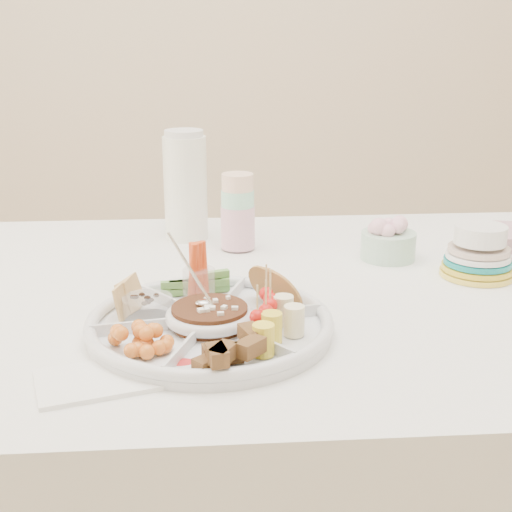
{
  "coord_description": "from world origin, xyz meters",
  "views": [
    {
      "loc": [
        -0.18,
        -1.23,
        1.22
      ],
      "look_at": [
        -0.09,
        -0.1,
        0.85
      ],
      "focal_mm": 50.0,
      "sensor_mm": 36.0,
      "label": 1
    }
  ],
  "objects": [
    {
      "name": "dining_table",
      "position": [
        0.0,
        0.0,
        0.38
      ],
      "size": [
        1.52,
        1.02,
        0.76
      ],
      "primitive_type": "cube",
      "color": "white",
      "rests_on": "floor"
    },
    {
      "name": "party_tray",
      "position": [
        -0.17,
        -0.2,
        0.78
      ],
      "size": [
        0.44,
        0.44,
        0.04
      ],
      "primitive_type": "cylinder",
      "rotation": [
        0.0,
        0.0,
        0.16
      ],
      "color": "white",
      "rests_on": "dining_table"
    },
    {
      "name": "bean_dip",
      "position": [
        -0.17,
        -0.2,
        0.79
      ],
      "size": [
        0.14,
        0.14,
        0.04
      ],
      "primitive_type": "cylinder",
      "rotation": [
        0.0,
        0.0,
        0.16
      ],
      "color": "#361909",
      "rests_on": "party_tray"
    },
    {
      "name": "tortillas",
      "position": [
        -0.07,
        -0.11,
        0.8
      ],
      "size": [
        0.12,
        0.12,
        0.06
      ],
      "primitive_type": null,
      "rotation": [
        0.0,
        0.0,
        0.16
      ],
      "color": "#9A602D",
      "rests_on": "party_tray"
    },
    {
      "name": "carrot_cucumber",
      "position": [
        -0.2,
        -0.07,
        0.82
      ],
      "size": [
        0.12,
        0.12,
        0.1
      ],
      "primitive_type": null,
      "rotation": [
        0.0,
        0.0,
        0.16
      ],
      "color": "#E44719",
      "rests_on": "party_tray"
    },
    {
      "name": "pita_raisins",
      "position": [
        -0.3,
        -0.15,
        0.8
      ],
      "size": [
        0.13,
        0.13,
        0.06
      ],
      "primitive_type": null,
      "rotation": [
        0.0,
        0.0,
        0.16
      ],
      "color": "#E5AF79",
      "rests_on": "party_tray"
    },
    {
      "name": "cherries",
      "position": [
        -0.27,
        -0.28,
        0.79
      ],
      "size": [
        0.11,
        0.11,
        0.04
      ],
      "primitive_type": null,
      "rotation": [
        0.0,
        0.0,
        0.16
      ],
      "color": "orange",
      "rests_on": "party_tray"
    },
    {
      "name": "granola_chunks",
      "position": [
        -0.15,
        -0.33,
        0.79
      ],
      "size": [
        0.13,
        0.13,
        0.05
      ],
      "primitive_type": null,
      "rotation": [
        0.0,
        0.0,
        0.16
      ],
      "color": "brown",
      "rests_on": "party_tray"
    },
    {
      "name": "banana_tomato",
      "position": [
        -0.05,
        -0.24,
        0.82
      ],
      "size": [
        0.12,
        0.12,
        0.08
      ],
      "primitive_type": null,
      "rotation": [
        0.0,
        0.0,
        0.16
      ],
      "color": "#DCD185",
      "rests_on": "party_tray"
    },
    {
      "name": "cup_stack",
      "position": [
        -0.11,
        0.24,
        0.86
      ],
      "size": [
        0.08,
        0.08,
        0.2
      ],
      "primitive_type": "cylinder",
      "rotation": [
        0.0,
        0.0,
        -0.04
      ],
      "color": "#B8BBB5",
      "rests_on": "dining_table"
    },
    {
      "name": "thermos",
      "position": [
        -0.22,
        0.34,
        0.88
      ],
      "size": [
        0.12,
        0.12,
        0.25
      ],
      "primitive_type": "cylinder",
      "rotation": [
        0.0,
        0.0,
        0.25
      ],
      "color": "white",
      "rests_on": "dining_table"
    },
    {
      "name": "flower_bowl",
      "position": [
        0.2,
        0.16,
        0.8
      ],
      "size": [
        0.12,
        0.12,
        0.08
      ],
      "primitive_type": "cylinder",
      "rotation": [
        0.0,
        0.0,
        -0.09
      ],
      "color": "#ADD8BA",
      "rests_on": "dining_table"
    },
    {
      "name": "plate_stack",
      "position": [
        0.34,
        0.04,
        0.8
      ],
      "size": [
        0.16,
        0.16,
        0.09
      ],
      "primitive_type": "cylinder",
      "rotation": [
        0.0,
        0.0,
        0.19
      ],
      "color": "#F9EA4A",
      "rests_on": "dining_table"
    },
    {
      "name": "placemat",
      "position": [
        -0.25,
        -0.32,
        0.76
      ],
      "size": [
        0.35,
        0.2,
        0.01
      ],
      "primitive_type": "cube",
      "rotation": [
        0.0,
        0.0,
        0.29
      ],
      "color": "white",
      "rests_on": "dining_table"
    }
  ]
}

